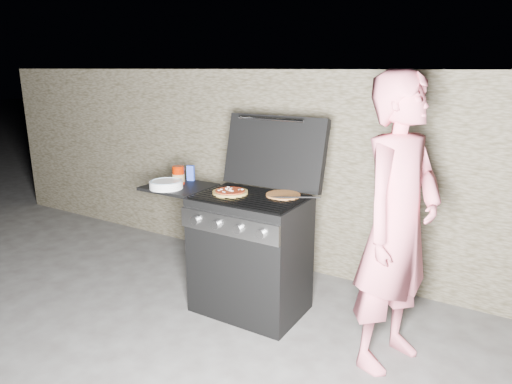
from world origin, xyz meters
The scene contains 10 objects.
ground centered at (0.00, 0.00, 0.00)m, with size 50.00×50.00×0.00m, color #45413D.
stone_wall centered at (0.00, 1.05, 0.90)m, with size 8.00×0.35×1.80m, color #786E5A.
gas_grill centered at (-0.25, 0.00, 0.46)m, with size 1.34×0.79×0.91m, color black, non-canonical shape.
pizza_topped centered at (-0.17, -0.01, 0.93)m, with size 0.26×0.26×0.03m, color #E39A59, non-canonical shape.
pizza_plain centered at (0.20, 0.13, 0.92)m, with size 0.25×0.25×0.01m, color #E6954A.
sauce_jar centered at (-0.71, 0.04, 0.98)m, with size 0.09×0.09×0.15m, color #921800.
blue_carton centered at (-0.70, 0.18, 0.97)m, with size 0.06×0.03×0.13m, color blue.
plate_stack centered at (-0.69, -0.12, 0.93)m, with size 0.26×0.26×0.06m, color white.
person centered at (1.08, -0.07, 0.90)m, with size 0.66×0.43×1.81m, color #E86F81.
tongs centered at (0.36, 0.00, 0.95)m, with size 0.01×0.01×0.41m, color black.
Camera 1 is at (1.68, -2.71, 1.81)m, focal length 32.00 mm.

